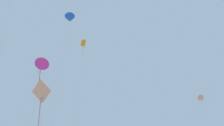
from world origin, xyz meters
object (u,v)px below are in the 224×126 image
kite_orange_parafoil (38,66)px  kite_magenta_delta (41,67)px  kite_orange_box (83,43)px  kite_pink_delta (202,99)px  kite_blue_delta (70,19)px  kite_pink_diamond (41,93)px

kite_orange_parafoil → kite_magenta_delta: bearing=-69.2°
kite_magenta_delta → kite_orange_box: size_ratio=0.41×
kite_pink_delta → kite_orange_box: kite_orange_box is taller
kite_orange_parafoil → kite_blue_delta: kite_blue_delta is taller
kite_orange_parafoil → kite_magenta_delta: size_ratio=1.78×
kite_pink_delta → kite_orange_box: 36.06m
kite_blue_delta → kite_pink_delta: bearing=27.4°
kite_orange_parafoil → kite_orange_box: bearing=6.8°
kite_orange_parafoil → kite_pink_diamond: 41.74m
kite_orange_parafoil → kite_pink_diamond: size_ratio=2.76×
kite_orange_parafoil → kite_pink_diamond: (14.10, -36.52, -14.48)m
kite_blue_delta → kite_magenta_delta: kite_blue_delta is taller
kite_magenta_delta → kite_blue_delta: bearing=92.3°
kite_orange_parafoil → kite_pink_diamond: kite_orange_parafoil is taller
kite_orange_parafoil → kite_orange_box: size_ratio=0.73×
kite_blue_delta → kite_pink_diamond: (2.98, -22.71, -21.23)m
kite_pink_delta → kite_blue_delta: bearing=-152.6°
kite_pink_delta → kite_magenta_delta: (-32.34, -34.48, -1.41)m
kite_orange_box → kite_pink_diamond: (2.32, -37.92, -21.76)m
kite_blue_delta → kite_pink_diamond: size_ratio=3.75×
kite_blue_delta → kite_orange_box: 15.24m
kite_orange_box → kite_orange_parafoil: bearing=-173.2°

